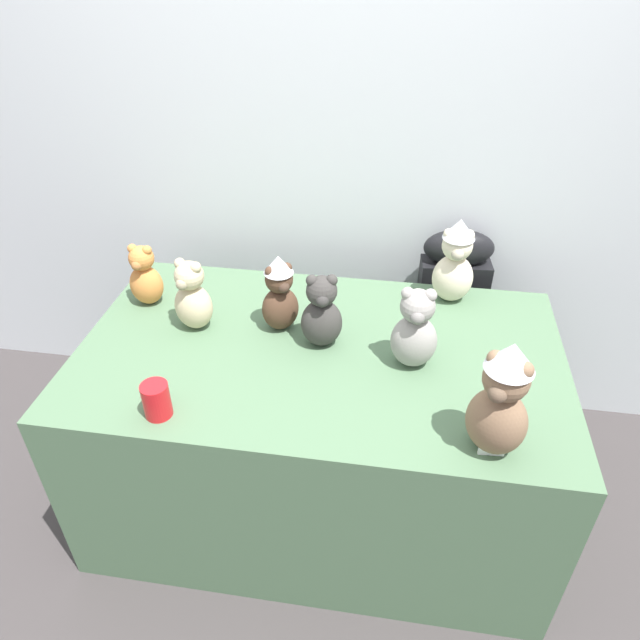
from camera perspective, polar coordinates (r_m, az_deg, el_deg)
name	(u,v)px	position (r m, az deg, el deg)	size (l,w,h in m)	color
ground_plane	(310,548)	(2.34, -1.01, -21.39)	(10.00, 10.00, 0.00)	#3D3838
wall_back	(349,120)	(2.34, 2.88, 18.99)	(7.00, 0.08, 2.60)	silver
display_table	(320,429)	(2.20, 0.00, -10.59)	(1.61, 0.94, 0.75)	#4C6B4C
instrument_case	(447,326)	(2.60, 12.29, -0.57)	(0.29, 0.15, 0.93)	black
teddy_bear_mocha	(501,400)	(1.58, 17.29, -7.52)	(0.21, 0.20, 0.36)	#7F6047
teddy_bear_cocoa	(280,294)	(1.98, -3.96, 2.56)	(0.17, 0.16, 0.28)	#4C3323
teddy_bear_cream	(455,262)	(2.17, 13.05, 5.55)	(0.15, 0.13, 0.33)	beige
teddy_bear_ginger	(145,277)	(2.21, -16.75, 4.09)	(0.13, 0.11, 0.24)	#D17F3D
teddy_bear_sand	(192,297)	(2.03, -12.39, 2.23)	(0.16, 0.15, 0.26)	#CCB78E
teddy_bear_charcoal	(322,313)	(1.90, 0.17, 0.68)	(0.16, 0.14, 0.27)	#383533
teddy_bear_ash	(415,330)	(1.83, 9.27, -1.01)	(0.15, 0.13, 0.29)	gray
party_cup_red	(157,400)	(1.75, -15.70, -7.55)	(0.08, 0.08, 0.11)	red
name_card_front_left	(492,448)	(1.66, 16.48, -11.92)	(0.07, 0.01, 0.05)	white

